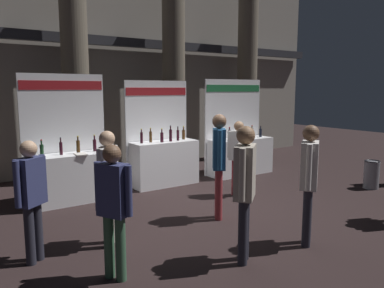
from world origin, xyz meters
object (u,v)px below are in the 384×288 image
Objects in this scene: visitor_6 at (219,158)px; visitor_1 at (113,202)px; exhibitor_booth_2 at (240,151)px; visitor_8 at (108,179)px; exhibitor_booth_0 at (70,172)px; visitor_3 at (31,192)px; visitor_4 at (245,181)px; exhibitor_booth_1 at (164,158)px; trash_bin at (371,174)px; visitor_5 at (238,152)px; visitor_0 at (309,174)px.

visitor_1 is at bearing -32.59° from visitor_6.
exhibitor_booth_2 is 1.49× the size of visitor_8.
visitor_3 is at bearing -116.26° from exhibitor_booth_0.
exhibitor_booth_1 is at bearing 33.72° from visitor_4.
trash_bin is 3.23m from visitor_5.
exhibitor_booth_1 reaches higher than visitor_1.
visitor_3 is 2.74m from visitor_4.
visitor_5 is 0.87× the size of visitor_6.
exhibitor_booth_1 is 3.57m from visitor_8.
exhibitor_booth_2 reaches higher than exhibitor_booth_1.
visitor_8 is at bearing -97.87° from visitor_5.
visitor_8 is at bearing -152.11° from exhibitor_booth_2.
visitor_0 is 3.78m from visitor_3.
exhibitor_booth_0 is at bearing 26.23° from visitor_3.
visitor_6 is (-0.37, 1.60, 0.03)m from visitor_0.
exhibitor_booth_0 reaches higher than visitor_8.
trash_bin is 4.03m from visitor_0.
exhibitor_booth_0 is at bearing 144.05° from visitor_1.
exhibitor_booth_0 is 2.73m from visitor_3.
visitor_6 is at bearing -137.10° from exhibitor_booth_2.
visitor_8 is (-2.01, -0.00, -0.09)m from visitor_6.
visitor_4 is (1.07, -3.96, 0.47)m from exhibitor_booth_0.
visitor_0 is (2.21, -4.06, 0.44)m from exhibitor_booth_0.
visitor_4 is (2.27, -1.53, 0.15)m from visitor_3.
trash_bin is 0.40× the size of visitor_1.
visitor_0 is 1.64m from visitor_6.
visitor_6 is at bearing 85.09° from visitor_1.
exhibitor_booth_1 is at bearing 3.76° from exhibitor_booth_0.
trash_bin is (3.74, -2.98, -0.30)m from exhibitor_booth_1.
visitor_1 is at bearing -145.38° from exhibitor_booth_2.
visitor_0 reaches higher than visitor_5.
visitor_5 is 3.38m from visitor_8.
exhibitor_booth_0 is 1.02× the size of exhibitor_booth_2.
exhibitor_booth_1 is at bearing 115.03° from visitor_1.
visitor_1 is (-2.73, -3.59, 0.32)m from exhibitor_booth_1.
visitor_8 is (-4.65, -2.46, 0.39)m from exhibitor_booth_2.
visitor_8 reaches higher than visitor_3.
visitor_5 reaches higher than trash_bin.
trash_bin is (1.49, -2.83, -0.28)m from exhibitor_booth_2.
visitor_0 is at bearing 91.46° from visitor_8.
exhibitor_booth_2 is 3.87× the size of trash_bin.
visitor_1 is at bearing -98.27° from exhibitor_booth_0.
visitor_4 is at bearing -71.54° from visitor_3.
visitor_0 is at bearing -119.25° from exhibitor_booth_2.
visitor_5 is at bearing 160.91° from visitor_6.
visitor_0 is at bearing -42.75° from visitor_5.
visitor_1 reaches higher than trash_bin.
visitor_6 is at bearing 125.45° from visitor_8.
exhibitor_booth_2 is 3.64m from visitor_6.
exhibitor_booth_0 is 1.39× the size of visitor_6.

